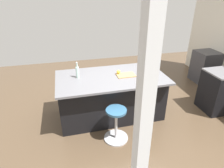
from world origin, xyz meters
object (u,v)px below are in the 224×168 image
(oven_range, at_px, (205,67))
(cutting_board, at_px, (126,75))
(apple_yellow, at_px, (118,72))
(kitchen_island, at_px, (111,96))
(stool_by_window, at_px, (116,125))
(water_bottle, at_px, (77,72))

(oven_range, height_order, cutting_board, cutting_board)
(apple_yellow, bearing_deg, kitchen_island, 4.03)
(oven_range, height_order, kitchen_island, kitchen_island)
(cutting_board, bearing_deg, kitchen_island, -13.55)
(cutting_board, bearing_deg, stool_by_window, 60.96)
(oven_range, distance_m, water_bottle, 3.86)
(oven_range, height_order, apple_yellow, apple_yellow)
(kitchen_island, xyz_separation_m, apple_yellow, (-0.16, -0.01, 0.52))
(oven_range, bearing_deg, cutting_board, 21.14)
(kitchen_island, distance_m, cutting_board, 0.56)
(oven_range, xyz_separation_m, kitchen_island, (3.05, 1.00, 0.02))
(stool_by_window, height_order, water_bottle, water_bottle)
(oven_range, relative_size, stool_by_window, 1.40)
(apple_yellow, height_order, water_bottle, water_bottle)
(stool_by_window, relative_size, apple_yellow, 8.44)
(apple_yellow, distance_m, water_bottle, 0.81)
(stool_by_window, height_order, cutting_board, cutting_board)
(stool_by_window, distance_m, water_bottle, 1.25)
(stool_by_window, distance_m, apple_yellow, 1.07)
(cutting_board, distance_m, water_bottle, 0.95)
(cutting_board, distance_m, apple_yellow, 0.16)
(oven_range, xyz_separation_m, cutting_board, (2.76, 1.07, 0.50))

